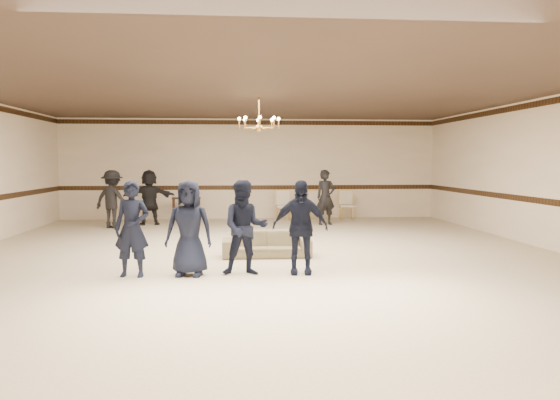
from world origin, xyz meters
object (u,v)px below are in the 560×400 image
Objects in this scene: chandelier at (259,113)px; banquet_chair_mid at (315,206)px; banquet_chair_right at (347,205)px; console_table at (186,209)px; settee at (267,244)px; boy_c at (245,228)px; adult_left at (112,199)px; boy_a at (132,229)px; banquet_chair_left at (283,206)px; adult_right at (326,197)px; boy_d at (300,227)px; adult_mid at (149,197)px; boy_b at (189,228)px.

chandelier is 1.02× the size of banquet_chair_mid.
chandelier is 6.48m from banquet_chair_right.
banquet_chair_mid reaches higher than console_table.
banquet_chair_mid is (1.92, 6.49, 0.21)m from settee.
console_table is (-1.63, 8.38, -0.40)m from boy_c.
boy_a is at bearing 125.53° from adult_left.
banquet_chair_left is at bearing -141.62° from adult_left.
adult_right is at bearing 65.76° from boy_a.
boy_d is at bearing 7.42° from boy_a.
adult_mid is (-2.98, 4.40, -2.07)m from chandelier.
banquet_chair_mid is at bearing 81.70° from adult_right.
boy_d is at bearing -94.12° from banquet_chair_left.
console_table is (-4.00, 0.20, -0.09)m from banquet_chair_mid.
boy_a is at bearing -172.12° from boy_b.
adult_mid is at bearing -176.68° from banquet_chair_mid.
settee is 1.85× the size of banquet_chair_mid.
chandelier is at bearing 84.17° from boy_c.
boy_a and boy_b have the same top height.
boy_c reaches higher than banquet_chair_right.
adult_mid reaches higher than banquet_chair_mid.
adult_mid reaches higher than boy_a.
boy_a is 0.96× the size of adult_left.
settee is (0.46, 1.68, -0.52)m from boy_c.
boy_d is (1.80, 0.00, 0.00)m from boy_b.
boy_a is 1.00× the size of boy_c.
adult_left reaches higher than console_table.
banquet_chair_right is at bearing -146.44° from adult_left.
boy_a is 0.90m from boy_b.
adult_left reaches higher than boy_d.
boy_a is at bearing 84.66° from adult_mid.
adult_mid is at bearing 161.44° from adult_right.
boy_d is at bearing 103.87° from adult_mid.
boy_a is 9.18m from banquet_chair_mid.
chandelier is 3.85m from boy_b.
boy_d is 7.99m from adult_left.
banquet_chair_mid is (2.37, 8.18, -0.31)m from boy_c.
chandelier is 0.55× the size of settee.
boy_c is 8.30m from banquet_chair_left.
boy_c is 0.96× the size of adult_left.
boy_c is 7.40m from adult_right.
boy_a is 1.80m from boy_c.
banquet_chair_mid is at bearing 68.99° from chandelier.
boy_b is 8.42m from console_table.
chandelier is at bearing 105.43° from boy_d.
banquet_chair_left is 3.01m from console_table.
boy_b is 1.67× the size of banquet_chair_mid.
settee is at bearing -86.25° from chandelier.
adult_mid is 6.04m from banquet_chair_right.
boy_b is 1.80m from boy_d.
adult_mid is 1.73× the size of banquet_chair_right.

